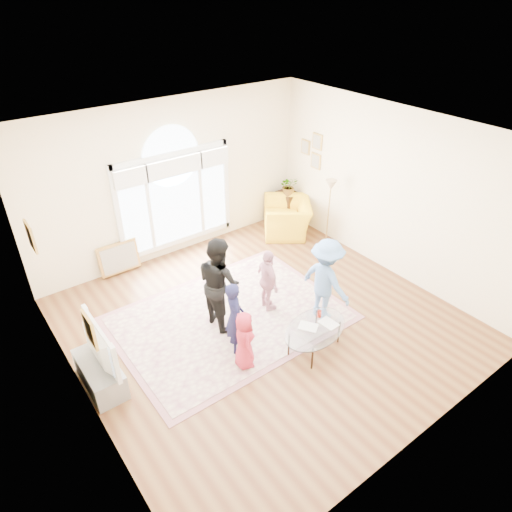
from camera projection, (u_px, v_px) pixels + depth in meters
ground at (264, 321)px, 7.84m from camera, size 6.00×6.00×0.00m
room_shell at (177, 184)px, 8.94m from camera, size 6.00×6.00×6.00m
area_rug at (230, 318)px, 7.91m from camera, size 3.60×2.60×0.02m
rug_border at (230, 318)px, 7.91m from camera, size 3.80×2.80×0.01m
tv_console at (100, 374)px, 6.53m from camera, size 0.45×1.00×0.42m
television at (94, 346)px, 6.26m from camera, size 0.17×1.12×0.65m
coffee_table at (315, 329)px, 7.07m from camera, size 1.34×1.02×0.54m
armchair at (287, 217)px, 10.33m from camera, size 1.50×1.53×0.75m
side_cabinet at (288, 206)px, 10.89m from camera, size 0.40×0.50×0.70m
floor_lamp at (330, 191)px, 9.38m from camera, size 0.27×0.27×1.51m
plant_pedestal at (288, 208)px, 10.78m from camera, size 0.20×0.20×0.70m
potted_plant at (289, 186)px, 10.48m from camera, size 0.51×0.49×0.45m
leaning_picture at (122, 273)px, 9.11m from camera, size 0.80×0.14×0.62m
child_red at (244, 340)px, 6.71m from camera, size 0.45×0.55×0.96m
child_navy at (235, 317)px, 6.94m from camera, size 0.43×0.52×1.23m
child_black at (219, 282)px, 7.40m from camera, size 0.62×0.79×1.61m
child_pink at (268, 281)px, 7.82m from camera, size 0.42×0.73×1.17m
child_blue at (326, 280)px, 7.56m from camera, size 0.62×1.00×1.49m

